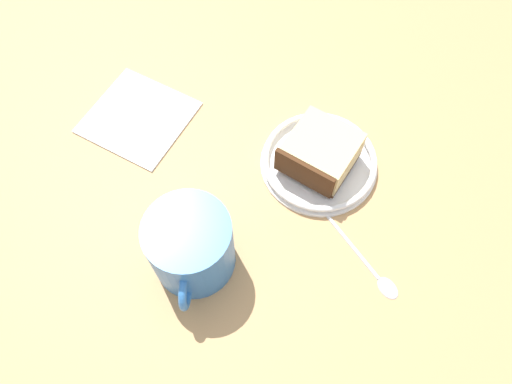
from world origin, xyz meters
The scene contains 6 objects.
ground_plane centered at (0.00, 0.00, -1.10)cm, with size 123.49×123.49×2.21cm, color tan.
small_plate centered at (-5.59, -0.73, 0.84)cm, with size 15.70×15.70×1.71cm.
cake_slice centered at (-5.33, -0.67, 3.35)cm, with size 10.17×10.06×4.93cm.
tea_mug centered at (15.27, -1.99, 4.81)cm, with size 10.66×10.27×9.40cm.
teaspoon centered at (0.64, 14.11, 0.35)cm, with size 3.65×13.83×0.80cm.
folded_napkin centered at (7.11, -23.80, 0.30)cm, with size 13.01×13.44×0.60cm, color white.
Camera 1 is at (23.92, 17.60, 56.95)cm, focal length 34.37 mm.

